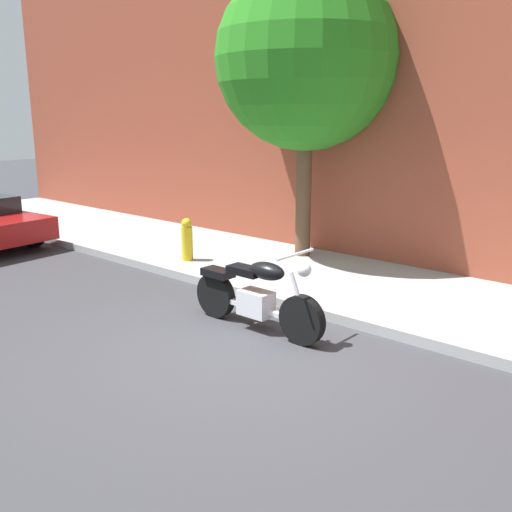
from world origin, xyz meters
TOP-DOWN VIEW (x-y plane):
  - ground_plane at (0.00, 0.00)m, footprint 60.00×60.00m
  - sidewalk at (0.00, 2.87)m, footprint 25.58×2.90m
  - building_facade at (0.00, 4.57)m, footprint 25.58×0.50m
  - motorcycle at (-0.38, 0.58)m, footprint 2.07×0.70m
  - street_tree at (-2.01, 3.75)m, footprint 3.17×3.17m
  - fire_hydrant at (-3.32, 2.05)m, footprint 0.20×0.20m

SIDE VIEW (x-z plane):
  - ground_plane at x=0.00m, z-range 0.00..0.00m
  - sidewalk at x=0.00m, z-range 0.00..0.14m
  - motorcycle at x=-0.38m, z-range -0.11..1.00m
  - fire_hydrant at x=-3.32m, z-range 0.00..0.91m
  - street_tree at x=-2.01m, z-range 1.01..6.23m
  - building_facade at x=0.00m, z-range 0.00..8.62m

